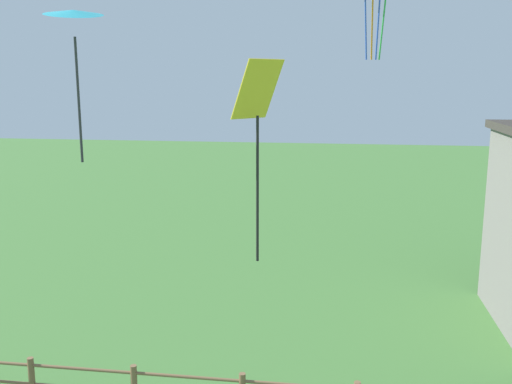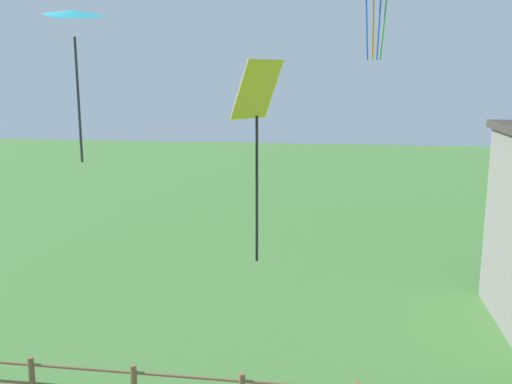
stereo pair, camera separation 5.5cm
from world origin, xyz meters
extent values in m
cylinder|color=brown|center=(-4.72, 7.32, 0.57)|extent=(0.14, 0.14, 1.14)
cylinder|color=brown|center=(0.00, 7.32, 0.97)|extent=(18.89, 0.07, 0.07)
cylinder|color=blue|center=(2.65, 17.09, 9.12)|extent=(0.23, 0.41, 2.69)
cylinder|color=orange|center=(2.87, 17.11, 9.12)|extent=(0.12, 0.43, 2.69)
cylinder|color=blue|center=(3.08, 17.14, 9.12)|extent=(0.12, 0.43, 2.69)
cylinder|color=green|center=(3.25, 17.18, 9.12)|extent=(0.23, 0.41, 2.69)
cone|color=#2DB2C6|center=(-3.07, 6.97, 8.35)|extent=(1.43, 1.43, 0.31)
cylinder|color=#2D2D33|center=(-3.07, 6.97, 6.74)|extent=(0.05, 0.05, 2.36)
cube|color=yellow|center=(0.43, 6.52, 6.97)|extent=(0.90, 0.95, 1.02)
cylinder|color=black|center=(0.43, 6.52, 5.19)|extent=(0.05, 0.05, 2.65)
camera|label=1|loc=(1.83, -3.38, 7.17)|focal=40.00mm
camera|label=2|loc=(1.89, -3.37, 7.17)|focal=40.00mm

